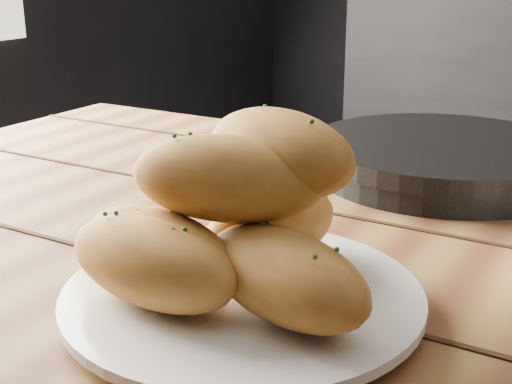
% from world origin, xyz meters
% --- Properties ---
extents(table, '(1.37, 0.85, 0.75)m').
position_xyz_m(table, '(-0.70, -0.21, 0.64)').
color(table, olive).
rests_on(table, ground).
extents(plate, '(0.27, 0.27, 0.02)m').
position_xyz_m(plate, '(-0.73, -0.34, 0.76)').
color(plate, white).
rests_on(plate, table).
extents(bread_rolls, '(0.26, 0.22, 0.14)m').
position_xyz_m(bread_rolls, '(-0.74, -0.35, 0.82)').
color(bread_rolls, '#C88A37').
rests_on(bread_rolls, plate).
extents(skillet, '(0.43, 0.32, 0.05)m').
position_xyz_m(skillet, '(-0.70, 0.08, 0.77)').
color(skillet, black).
rests_on(skillet, table).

